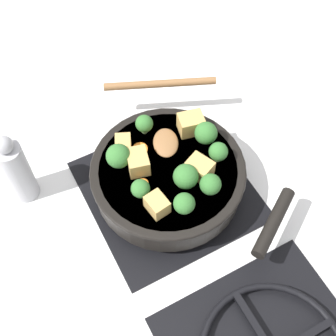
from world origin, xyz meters
name	(u,v)px	position (x,y,z in m)	size (l,w,h in m)	color
ground_plane	(168,191)	(0.00, 0.00, 0.00)	(2.40, 2.40, 0.00)	white
front_burner_grate	(168,188)	(0.00, 0.00, 0.01)	(0.31, 0.31, 0.03)	black
skillet_pan	(169,176)	(0.00, 0.00, 0.06)	(0.33, 0.38, 0.06)	black
wooden_spoon	(162,108)	(-0.06, -0.13, 0.09)	(0.22, 0.23, 0.02)	olive
tofu_cube_center_large	(138,162)	(0.05, -0.03, 0.10)	(0.05, 0.04, 0.04)	tan
tofu_cube_near_handle	(157,205)	(0.06, 0.07, 0.10)	(0.04, 0.03, 0.03)	tan
tofu_cube_east_chunk	(191,124)	(-0.08, -0.06, 0.10)	(0.05, 0.04, 0.04)	tan
tofu_cube_west_chunk	(200,168)	(-0.04, 0.04, 0.10)	(0.04, 0.04, 0.04)	tan
tofu_cube_back_piece	(123,145)	(0.05, -0.08, 0.10)	(0.04, 0.03, 0.03)	tan
broccoli_floret_near_spoon	(206,133)	(-0.09, -0.02, 0.11)	(0.04, 0.04, 0.05)	#709956
broccoli_floret_center_top	(186,177)	(-0.01, 0.05, 0.11)	(0.05, 0.05, 0.05)	#709956
broccoli_floret_east_rim	(210,184)	(-0.04, 0.08, 0.11)	(0.04, 0.04, 0.05)	#709956
broccoli_floret_west_rim	(118,156)	(0.08, -0.05, 0.11)	(0.05, 0.05, 0.05)	#709956
broccoli_floret_north_edge	(184,204)	(0.02, 0.09, 0.11)	(0.04, 0.04, 0.05)	#709956
broccoli_floret_south_cluster	(144,124)	(0.00, -0.10, 0.11)	(0.03, 0.03, 0.04)	#709956
broccoli_floret_mid_floret	(218,152)	(-0.09, 0.03, 0.11)	(0.04, 0.04, 0.04)	#709956
broccoli_floret_small_inner	(140,189)	(0.07, 0.03, 0.11)	(0.03, 0.03, 0.04)	#709956
carrot_slice_orange_thin	(140,149)	(0.03, -0.06, 0.09)	(0.03, 0.03, 0.01)	orange
carrot_slice_near_center	(143,184)	(0.06, 0.01, 0.09)	(0.02, 0.02, 0.01)	orange
pepper_mill	(16,170)	(0.25, -0.13, 0.08)	(0.05, 0.05, 0.18)	#B2B2B7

